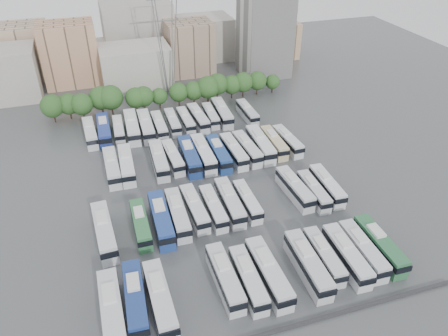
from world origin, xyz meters
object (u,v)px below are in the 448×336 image
object	(u,v)px
bus_r0_s7	(268,273)
bus_r3_s5	(159,125)
bus_r2_s9	(234,151)
bus_r3_s8	(198,118)
bus_r0_s2	(160,299)
bus_r2_s2	(127,164)
bus_r0_s1	(135,299)
bus_r1_s13	(327,185)
bus_r0_s6	(248,279)
bus_r3_s7	(186,120)
bus_r3_s2	(119,129)
bus_r3_s3	(132,127)
bus_r1_s11	(295,188)
bus_r3_s10	(222,113)
bus_r3_s12	(247,112)
bus_r3_s0	(90,133)
bus_r2_s6	(189,156)
bus_r0_s9	(308,264)
bus_r0_s0	(112,312)
bus_r2_s7	(203,154)
bus_r2_s1	(112,167)
bus_r0_s12	(363,250)
bus_r0_s11	(347,255)
bus_r1_s4	(178,214)
bus_r2_s10	(247,148)
bus_r3_s6	(173,122)
bus_r2_s12	(274,142)
bus_r3_s9	(211,115)
bus_r1_s8	(247,201)
bus_r1_s6	(213,208)
bus_r1_s0	(104,231)
bus_r0_s10	(324,256)
bus_r2_s5	(173,157)
bus_r3_s1	(104,130)
bus_r2_s13	(287,141)
bus_r2_s8	(219,153)
bus_r2_s11	(260,144)
bus_r0_s13	(380,245)
bus_r1_s5	(195,208)
apartment_tower	(265,33)

from	to	relation	value
bus_r0_s7	bus_r3_s5	bearing A→B (deg)	96.77
bus_r2_s9	bus_r3_s8	distance (m)	18.51
bus_r0_s2	bus_r2_s2	size ratio (longest dim) A/B	1.02
bus_r0_s1	bus_r1_s13	distance (m)	43.14
bus_r0_s6	bus_r3_s7	size ratio (longest dim) A/B	1.09
bus_r0_s6	bus_r0_s7	world-z (taller)	bus_r0_s7
bus_r0_s1	bus_r3_s2	bearing A→B (deg)	89.12
bus_r2_s9	bus_r3_s3	xyz separation A→B (m)	(-19.90, 18.01, 0.21)
bus_r1_s11	bus_r3_s10	xyz separation A→B (m)	(-3.51, 35.80, 0.13)
bus_r3_s5	bus_r3_s12	distance (m)	23.17
bus_r3_s0	bus_r3_s5	size ratio (longest dim) A/B	1.05
bus_r3_s7	bus_r0_s2	bearing A→B (deg)	-107.94
bus_r2_s6	bus_r0_s9	bearing A→B (deg)	-73.02
bus_r0_s0	bus_r2_s7	world-z (taller)	bus_r0_s0
bus_r1_s13	bus_r2_s1	world-z (taller)	bus_r2_s1
bus_r0_s12	bus_r3_s12	size ratio (longest dim) A/B	1.08
bus_r2_s6	bus_r3_s0	size ratio (longest dim) A/B	1.10
bus_r0_s11	bus_r3_s8	world-z (taller)	bus_r0_s11
bus_r1_s4	bus_r1_s13	distance (m)	29.84
bus_r2_s10	bus_r3_s6	size ratio (longest dim) A/B	1.11
bus_r0_s1	bus_r2_s12	bearing A→B (deg)	47.04
bus_r3_s9	bus_r3_s10	world-z (taller)	bus_r3_s10
bus_r1_s8	bus_r3_s9	distance (m)	36.72
bus_r0_s9	bus_r3_s10	xyz separation A→B (m)	(3.34, 54.89, -0.01)
bus_r1_s6	bus_r3_s5	world-z (taller)	bus_r3_s5
bus_r1_s0	bus_r3_s0	xyz separation A→B (m)	(-0.27, 37.09, -0.20)
bus_r0_s10	bus_r1_s11	world-z (taller)	bus_r1_s11
bus_r1_s11	bus_r2_s6	world-z (taller)	bus_r2_s6
bus_r2_s5	bus_r0_s10	bearing A→B (deg)	-68.25
bus_r3_s1	bus_r3_s5	distance (m)	13.13
bus_r2_s13	bus_r3_s6	distance (m)	29.07
bus_r0_s7	bus_r3_s2	bearing A→B (deg)	106.37
bus_r2_s5	bus_r2_s7	bearing A→B (deg)	-10.89
bus_r3_s6	bus_r3_s2	bearing A→B (deg)	-179.94
bus_r2_s2	bus_r2_s10	size ratio (longest dim) A/B	1.04
bus_r0_s1	bus_r0_s11	bearing A→B (deg)	0.36
bus_r2_s5	bus_r2_s8	bearing A→B (deg)	-12.19
bus_r2_s11	bus_r1_s11	bearing A→B (deg)	-87.48
bus_r0_s12	bus_r1_s8	distance (m)	22.33
bus_r0_s0	bus_r0_s13	xyz separation A→B (m)	(42.96, 0.37, -0.15)
bus_r3_s5	bus_r3_s3	bearing A→B (deg)	173.43
bus_r0_s9	bus_r1_s5	xyz separation A→B (m)	(-13.20, 19.10, -0.18)
bus_r2_s9	bus_r2_s13	bearing A→B (deg)	1.48
bus_r0_s6	bus_r0_s11	world-z (taller)	bus_r0_s11
bus_r0_s7	bus_r2_s7	xyz separation A→B (m)	(-0.17, 36.56, -0.02)
bus_r0_s7	bus_r2_s12	distance (m)	40.33
bus_r2_s11	bus_r1_s8	bearing A→B (deg)	-116.26
apartment_tower	bus_r0_s7	distance (m)	89.13
bus_r3_s6	bus_r0_s0	bearing A→B (deg)	-109.22
bus_r0_s12	bus_r1_s5	xyz separation A→B (m)	(-23.14, 18.81, -0.05)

